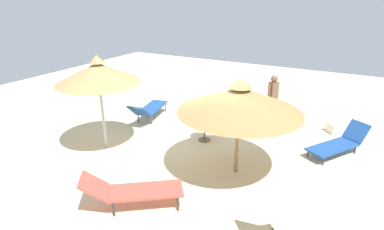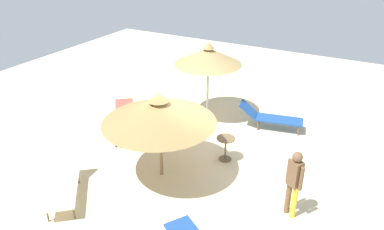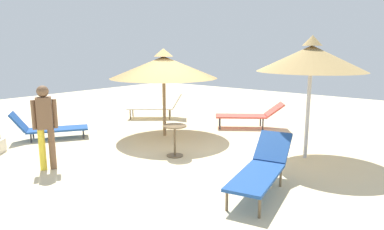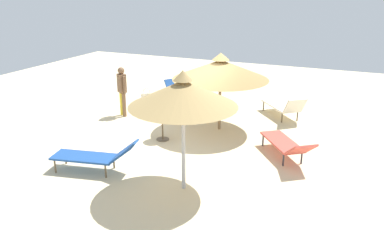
{
  "view_description": "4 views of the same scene",
  "coord_description": "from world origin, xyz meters",
  "px_view_note": "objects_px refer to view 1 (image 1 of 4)",
  "views": [
    {
      "loc": [
        -7.17,
        -3.36,
        4.17
      ],
      "look_at": [
        -0.02,
        0.55,
        0.99
      ],
      "focal_mm": 28.83,
      "sensor_mm": 36.0,
      "label": 1
    },
    {
      "loc": [
        3.97,
        -7.96,
        5.96
      ],
      "look_at": [
        -0.56,
        0.36,
        1.21
      ],
      "focal_mm": 34.26,
      "sensor_mm": 36.0,
      "label": 2
    },
    {
      "loc": [
        6.14,
        5.48,
        2.43
      ],
      "look_at": [
        -0.21,
        0.32,
        0.84
      ],
      "focal_mm": 32.23,
      "sensor_mm": 36.0,
      "label": 3
    },
    {
      "loc": [
        -4.46,
        9.74,
        4.33
      ],
      "look_at": [
        -0.36,
        0.25,
        0.83
      ],
      "focal_mm": 36.03,
      "sensor_mm": 36.0,
      "label": 4
    }
  ],
  "objects_px": {
    "parasol_umbrella_edge": "(240,99)",
    "lounge_chair_center": "(305,222)",
    "lounge_chair_far_left": "(132,190)",
    "side_table_round": "(205,126)",
    "lounge_chair_back": "(339,143)",
    "lounge_chair_front": "(149,109)",
    "person_standing_near_right": "(273,96)",
    "handbag": "(331,128)",
    "parasol_umbrella_far_right": "(98,73)"
  },
  "relations": [
    {
      "from": "parasol_umbrella_edge",
      "to": "lounge_chair_center",
      "type": "xyz_separation_m",
      "value": [
        -1.65,
        -1.91,
        -1.49
      ]
    },
    {
      "from": "lounge_chair_back",
      "to": "parasol_umbrella_edge",
      "type": "bearing_deg",
      "value": 136.47
    },
    {
      "from": "parasol_umbrella_far_right",
      "to": "handbag",
      "type": "xyz_separation_m",
      "value": [
        4.22,
        -5.71,
        -2.04
      ]
    },
    {
      "from": "parasol_umbrella_far_right",
      "to": "lounge_chair_back",
      "type": "xyz_separation_m",
      "value": [
        2.81,
        -6.03,
        -1.88
      ]
    },
    {
      "from": "parasol_umbrella_far_right",
      "to": "lounge_chair_front",
      "type": "bearing_deg",
      "value": 2.73
    },
    {
      "from": "lounge_chair_far_left",
      "to": "side_table_round",
      "type": "relative_size",
      "value": 2.8
    },
    {
      "from": "lounge_chair_center",
      "to": "side_table_round",
      "type": "distance_m",
      "value": 4.46
    },
    {
      "from": "handbag",
      "to": "lounge_chair_far_left",
      "type": "bearing_deg",
      "value": 151.72
    },
    {
      "from": "lounge_chair_center",
      "to": "handbag",
      "type": "xyz_separation_m",
      "value": [
        5.34,
        0.06,
        -0.26
      ]
    },
    {
      "from": "lounge_chair_center",
      "to": "lounge_chair_front",
      "type": "bearing_deg",
      "value": 59.88
    },
    {
      "from": "lounge_chair_far_left",
      "to": "lounge_chair_back",
      "type": "relative_size",
      "value": 1.03
    },
    {
      "from": "lounge_chair_center",
      "to": "side_table_round",
      "type": "bearing_deg",
      "value": 49.76
    },
    {
      "from": "lounge_chair_front",
      "to": "handbag",
      "type": "height_order",
      "value": "lounge_chair_front"
    },
    {
      "from": "side_table_round",
      "to": "handbag",
      "type": "bearing_deg",
      "value": -53.73
    },
    {
      "from": "parasol_umbrella_far_right",
      "to": "person_standing_near_right",
      "type": "distance_m",
      "value": 5.66
    },
    {
      "from": "lounge_chair_front",
      "to": "side_table_round",
      "type": "xyz_separation_m",
      "value": [
        -0.52,
        -2.47,
        0.06
      ]
    },
    {
      "from": "parasol_umbrella_far_right",
      "to": "lounge_chair_far_left",
      "type": "bearing_deg",
      "value": -126.52
    },
    {
      "from": "lounge_chair_far_left",
      "to": "lounge_chair_front",
      "type": "distance_m",
      "value": 4.84
    },
    {
      "from": "parasol_umbrella_edge",
      "to": "lounge_chair_far_left",
      "type": "bearing_deg",
      "value": 149.27
    },
    {
      "from": "parasol_umbrella_edge",
      "to": "parasol_umbrella_far_right",
      "type": "height_order",
      "value": "parasol_umbrella_far_right"
    },
    {
      "from": "parasol_umbrella_edge",
      "to": "lounge_chair_back",
      "type": "height_order",
      "value": "parasol_umbrella_edge"
    },
    {
      "from": "lounge_chair_front",
      "to": "person_standing_near_right",
      "type": "distance_m",
      "value": 4.29
    },
    {
      "from": "lounge_chair_far_left",
      "to": "person_standing_near_right",
      "type": "distance_m",
      "value": 6.03
    },
    {
      "from": "lounge_chair_back",
      "to": "lounge_chair_front",
      "type": "distance_m",
      "value": 6.16
    },
    {
      "from": "lounge_chair_far_left",
      "to": "person_standing_near_right",
      "type": "height_order",
      "value": "person_standing_near_right"
    },
    {
      "from": "parasol_umbrella_edge",
      "to": "side_table_round",
      "type": "height_order",
      "value": "parasol_umbrella_edge"
    },
    {
      "from": "lounge_chair_center",
      "to": "parasol_umbrella_far_right",
      "type": "bearing_deg",
      "value": 78.98
    },
    {
      "from": "parasol_umbrella_edge",
      "to": "lounge_chair_front",
      "type": "relative_size",
      "value": 1.35
    },
    {
      "from": "lounge_chair_back",
      "to": "side_table_round",
      "type": "distance_m",
      "value": 3.82
    },
    {
      "from": "lounge_chair_back",
      "to": "side_table_round",
      "type": "xyz_separation_m",
      "value": [
        -1.05,
        3.67,
        0.16
      ]
    },
    {
      "from": "parasol_umbrella_edge",
      "to": "lounge_chair_front",
      "type": "xyz_separation_m",
      "value": [
        1.76,
        3.96,
        -1.49
      ]
    },
    {
      "from": "lounge_chair_front",
      "to": "side_table_round",
      "type": "bearing_deg",
      "value": -102.01
    },
    {
      "from": "lounge_chair_back",
      "to": "person_standing_near_right",
      "type": "relative_size",
      "value": 1.13
    },
    {
      "from": "parasol_umbrella_edge",
      "to": "lounge_chair_far_left",
      "type": "distance_m",
      "value": 3.12
    },
    {
      "from": "lounge_chair_front",
      "to": "person_standing_near_right",
      "type": "xyz_separation_m",
      "value": [
        1.75,
        -3.88,
        0.56
      ]
    },
    {
      "from": "parasol_umbrella_far_right",
      "to": "lounge_chair_center",
      "type": "bearing_deg",
      "value": -101.02
    },
    {
      "from": "lounge_chair_center",
      "to": "person_standing_near_right",
      "type": "distance_m",
      "value": 5.56
    },
    {
      "from": "lounge_chair_center",
      "to": "lounge_chair_back",
      "type": "distance_m",
      "value": 3.95
    },
    {
      "from": "parasol_umbrella_far_right",
      "to": "person_standing_near_right",
      "type": "relative_size",
      "value": 1.57
    },
    {
      "from": "lounge_chair_front",
      "to": "person_standing_near_right",
      "type": "height_order",
      "value": "person_standing_near_right"
    },
    {
      "from": "person_standing_near_right",
      "to": "handbag",
      "type": "distance_m",
      "value": 2.11
    },
    {
      "from": "lounge_chair_far_left",
      "to": "handbag",
      "type": "height_order",
      "value": "lounge_chair_far_left"
    },
    {
      "from": "lounge_chair_far_left",
      "to": "lounge_chair_center",
      "type": "relative_size",
      "value": 1.05
    },
    {
      "from": "lounge_chair_far_left",
      "to": "lounge_chair_center",
      "type": "height_order",
      "value": "lounge_chair_center"
    },
    {
      "from": "parasol_umbrella_far_right",
      "to": "lounge_chair_back",
      "type": "relative_size",
      "value": 1.39
    },
    {
      "from": "lounge_chair_far_left",
      "to": "side_table_round",
      "type": "bearing_deg",
      "value": 1.6
    },
    {
      "from": "lounge_chair_center",
      "to": "lounge_chair_back",
      "type": "xyz_separation_m",
      "value": [
        3.94,
        -0.26,
        -0.11
      ]
    },
    {
      "from": "person_standing_near_right",
      "to": "parasol_umbrella_edge",
      "type": "bearing_deg",
      "value": -178.65
    },
    {
      "from": "person_standing_near_right",
      "to": "handbag",
      "type": "height_order",
      "value": "person_standing_near_right"
    },
    {
      "from": "side_table_round",
      "to": "lounge_chair_front",
      "type": "bearing_deg",
      "value": 77.99
    }
  ]
}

